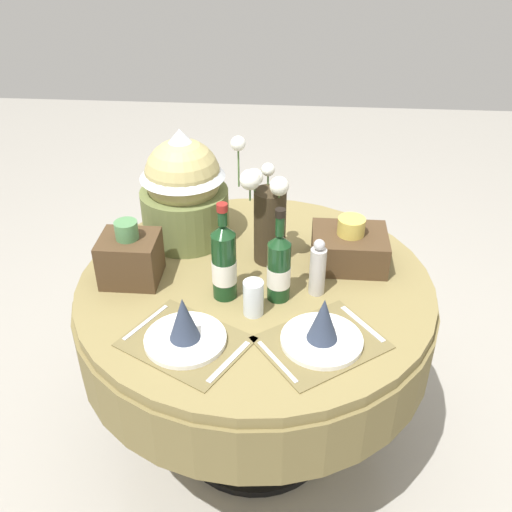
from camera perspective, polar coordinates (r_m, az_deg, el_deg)
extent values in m
plane|color=#9E998E|center=(2.48, -0.06, -16.71)|extent=(8.00, 8.00, 0.00)
cylinder|color=olive|center=(1.98, -0.07, -2.90)|extent=(1.19, 1.19, 0.04)
cylinder|color=olive|center=(2.06, -0.07, -5.79)|extent=(1.22, 1.22, 0.22)
cylinder|color=black|center=(2.21, -0.06, -10.50)|extent=(0.12, 0.12, 0.68)
cylinder|color=black|center=(2.47, -0.06, -16.49)|extent=(0.61, 0.61, 0.03)
cube|color=brown|center=(1.73, -6.87, -8.31)|extent=(0.42, 0.39, 0.00)
cylinder|color=white|center=(1.73, -6.90, -8.06)|extent=(0.24, 0.24, 0.02)
cone|color=#2D384C|center=(1.68, -7.07, -6.06)|extent=(0.09, 0.09, 0.14)
cube|color=silver|center=(1.82, -10.69, -6.36)|extent=(0.10, 0.17, 0.00)
cube|color=silver|center=(1.66, -2.67, -10.23)|extent=(0.11, 0.17, 0.00)
cube|color=brown|center=(1.73, 6.40, -8.40)|extent=(0.43, 0.41, 0.00)
cylinder|color=white|center=(1.72, 6.42, -8.15)|extent=(0.24, 0.24, 0.02)
cone|color=#2D384C|center=(1.67, 6.58, -6.14)|extent=(0.09, 0.09, 0.14)
cube|color=silver|center=(1.66, 2.07, -10.23)|extent=(0.12, 0.16, 0.00)
cube|color=silver|center=(1.81, 10.34, -6.51)|extent=(0.12, 0.16, 0.00)
cylinder|color=#332819|center=(2.00, 1.35, 2.93)|extent=(0.11, 0.11, 0.27)
sphere|color=white|center=(1.85, -0.59, 7.44)|extent=(0.07, 0.07, 0.07)
cylinder|color=#4C7038|center=(1.87, -0.59, 6.11)|extent=(0.01, 0.01, 0.05)
sphere|color=white|center=(1.91, -1.75, 10.91)|extent=(0.05, 0.05, 0.05)
cylinder|color=#4C7038|center=(1.94, -1.71, 8.62)|extent=(0.01, 0.01, 0.14)
sphere|color=white|center=(1.92, -0.15, 7.70)|extent=(0.06, 0.06, 0.06)
cylinder|color=#4C7038|center=(1.93, -0.15, 6.77)|extent=(0.01, 0.01, 0.03)
sphere|color=white|center=(1.88, 2.29, 6.83)|extent=(0.06, 0.06, 0.06)
cylinder|color=#4C7038|center=(1.90, 2.26, 5.98)|extent=(0.01, 0.01, 0.02)
sphere|color=white|center=(1.96, 1.19, 8.43)|extent=(0.05, 0.05, 0.05)
cylinder|color=#4C7038|center=(1.98, 1.18, 7.55)|extent=(0.01, 0.01, 0.04)
cylinder|color=#143819|center=(1.84, -3.12, -0.99)|extent=(0.08, 0.08, 0.23)
cylinder|color=silver|center=(1.85, -3.10, -1.46)|extent=(0.08, 0.08, 0.08)
cone|color=#143819|center=(1.77, -3.25, 2.56)|extent=(0.08, 0.08, 0.03)
cylinder|color=#143819|center=(1.74, -3.30, 4.06)|extent=(0.03, 0.03, 0.07)
cylinder|color=maroon|center=(1.73, -3.33, 4.74)|extent=(0.03, 0.03, 0.02)
cylinder|color=#143819|center=(1.83, 2.24, -1.52)|extent=(0.07, 0.07, 0.20)
cylinder|color=silver|center=(1.84, 2.22, -1.93)|extent=(0.07, 0.07, 0.07)
cone|color=#143819|center=(1.77, 2.32, 1.60)|extent=(0.07, 0.07, 0.03)
cylinder|color=#143819|center=(1.74, 2.36, 3.30)|extent=(0.03, 0.03, 0.09)
cylinder|color=black|center=(1.72, 2.38, 4.22)|extent=(0.03, 0.03, 0.02)
cylinder|color=silver|center=(1.79, -0.26, -4.11)|extent=(0.06, 0.06, 0.12)
cylinder|color=#B7B2AD|center=(1.88, 6.01, -1.50)|extent=(0.05, 0.05, 0.16)
sphere|color=#B7B7BC|center=(1.82, 6.20, 1.09)|extent=(0.04, 0.04, 0.04)
cylinder|color=olive|center=(2.17, -6.88, 4.11)|extent=(0.32, 0.32, 0.19)
sphere|color=tan|center=(2.11, -7.15, 7.71)|extent=(0.27, 0.27, 0.27)
cone|color=silver|center=(2.07, -7.32, 9.91)|extent=(0.30, 0.30, 0.18)
cube|color=#47331E|center=(1.98, -12.14, -0.26)|extent=(0.19, 0.17, 0.16)
cylinder|color=#4C7F4C|center=(1.92, -12.52, 2.47)|extent=(0.07, 0.07, 0.06)
cube|color=#47331E|center=(2.05, 9.05, 0.72)|extent=(0.26, 0.21, 0.12)
cylinder|color=gold|center=(2.00, 9.27, 2.87)|extent=(0.09, 0.09, 0.06)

